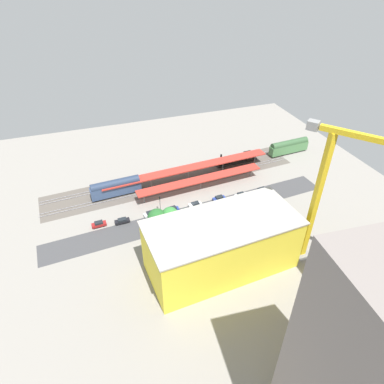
% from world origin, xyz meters
% --- Properties ---
extents(ground_plane, '(149.78, 149.78, 0.00)m').
position_xyz_m(ground_plane, '(0.00, 0.00, 0.00)').
color(ground_plane, gray).
rests_on(ground_plane, ground).
extents(rail_bed, '(94.42, 21.27, 0.01)m').
position_xyz_m(rail_bed, '(0.00, -19.11, 0.00)').
color(rail_bed, '#5B544C').
rests_on(rail_bed, ground).
extents(street_asphalt, '(94.02, 15.64, 0.01)m').
position_xyz_m(street_asphalt, '(0.00, 2.56, 0.00)').
color(street_asphalt, '#424244').
rests_on(street_asphalt, ground).
extents(track_rails, '(93.38, 14.87, 0.12)m').
position_xyz_m(track_rails, '(0.00, -19.11, 0.18)').
color(track_rails, '#9E9EA8').
rests_on(track_rails, ground).
extents(platform_canopy_near, '(45.94, 7.44, 4.15)m').
position_xyz_m(platform_canopy_near, '(-7.02, -10.03, 3.95)').
color(platform_canopy_near, '#B73328').
rests_on(platform_canopy_near, ground).
extents(platform_canopy_far, '(63.44, 8.88, 4.60)m').
position_xyz_m(platform_canopy_far, '(-5.13, -17.88, 4.35)').
color(platform_canopy_far, '#B73328').
rests_on(platform_canopy_far, ground).
extents(locomotive, '(17.23, 3.94, 5.14)m').
position_xyz_m(locomotive, '(-26.86, -22.43, 1.82)').
color(locomotive, black).
rests_on(locomotive, ground).
extents(passenger_coach, '(17.53, 4.11, 5.96)m').
position_xyz_m(passenger_coach, '(-50.39, -22.43, 3.14)').
color(passenger_coach, black).
rests_on(passenger_coach, ground).
extents(freight_coach_far, '(17.17, 4.17, 6.22)m').
position_xyz_m(freight_coach_far, '(21.53, -15.79, 3.28)').
color(freight_coach_far, black).
rests_on(freight_coach_far, ground).
extents(parked_car_0, '(4.66, 2.31, 1.72)m').
position_xyz_m(parked_car_0, '(-26.30, -1.04, 0.76)').
color(parked_car_0, black).
rests_on(parked_car_0, ground).
extents(parked_car_1, '(4.23, 1.89, 1.65)m').
position_xyz_m(parked_car_1, '(-18.28, -0.87, 0.73)').
color(parked_car_1, black).
rests_on(parked_car_1, ground).
extents(parked_car_2, '(4.45, 2.12, 1.71)m').
position_xyz_m(parked_car_2, '(-10.50, -1.48, 0.76)').
color(parked_car_2, black).
rests_on(parked_car_2, ground).
extents(parked_car_3, '(4.51, 2.22, 1.71)m').
position_xyz_m(parked_car_3, '(-1.77, -0.84, 0.77)').
color(parked_car_3, black).
rests_on(parked_car_3, ground).
extents(parked_car_4, '(4.40, 2.16, 1.76)m').
position_xyz_m(parked_car_4, '(5.97, -0.85, 0.77)').
color(parked_car_4, black).
rests_on(parked_car_4, ground).
extents(parked_car_5, '(4.26, 2.14, 1.62)m').
position_xyz_m(parked_car_5, '(13.21, -1.10, 0.71)').
color(parked_car_5, black).
rests_on(parked_car_5, ground).
extents(parked_car_6, '(4.61, 1.85, 1.57)m').
position_xyz_m(parked_car_6, '(22.14, -0.64, 0.70)').
color(parked_car_6, black).
rests_on(parked_car_6, ground).
extents(parked_car_7, '(4.44, 1.99, 1.71)m').
position_xyz_m(parked_car_7, '(29.09, -1.35, 0.76)').
color(parked_car_7, black).
rests_on(parked_car_7, ground).
extents(construction_building, '(38.42, 19.18, 14.74)m').
position_xyz_m(construction_building, '(0.43, 25.25, 7.37)').
color(construction_building, yellow).
rests_on(construction_building, ground).
extents(construction_roof_slab, '(39.06, 19.82, 0.40)m').
position_xyz_m(construction_roof_slab, '(0.43, 25.25, 14.94)').
color(construction_roof_slab, '#ADA89E').
rests_on(construction_roof_slab, construction_building).
extents(tower_crane, '(18.77, 23.35, 38.50)m').
position_xyz_m(tower_crane, '(-23.36, 31.14, 22.99)').
color(tower_crane, gray).
rests_on(tower_crane, ground).
extents(box_truck_0, '(9.85, 3.48, 3.25)m').
position_xyz_m(box_truck_0, '(-2.31, 10.00, 1.61)').
color(box_truck_0, black).
rests_on(box_truck_0, ground).
extents(box_truck_1, '(8.60, 2.76, 3.39)m').
position_xyz_m(box_truck_1, '(1.60, 11.18, 1.65)').
color(box_truck_1, black).
rests_on(box_truck_1, ground).
extents(box_truck_2, '(9.02, 3.56, 3.60)m').
position_xyz_m(box_truck_2, '(2.03, 11.97, 1.76)').
color(box_truck_2, black).
rests_on(box_truck_2, ground).
extents(street_tree_0, '(5.52, 5.52, 8.44)m').
position_xyz_m(street_tree_0, '(12.87, 7.30, 5.65)').
color(street_tree_0, brown).
rests_on(street_tree_0, ground).
extents(street_tree_1, '(5.09, 5.09, 7.16)m').
position_xyz_m(street_tree_1, '(-23.75, 6.59, 4.60)').
color(street_tree_1, brown).
rests_on(street_tree_1, ground).
extents(street_tree_2, '(5.15, 5.15, 7.81)m').
position_xyz_m(street_tree_2, '(8.85, 6.95, 5.22)').
color(street_tree_2, brown).
rests_on(street_tree_2, ground).
extents(street_tree_3, '(4.58, 4.58, 6.73)m').
position_xyz_m(street_tree_3, '(4.15, 7.70, 4.43)').
color(street_tree_3, brown).
rests_on(street_tree_3, ground).
extents(traffic_light, '(0.50, 0.36, 5.91)m').
position_xyz_m(traffic_light, '(9.65, -2.12, 3.95)').
color(traffic_light, '#333333').
rests_on(traffic_light, ground).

